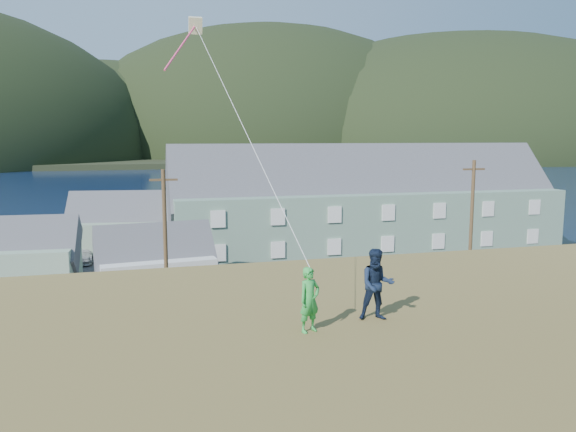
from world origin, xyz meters
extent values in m
plane|color=#0A1638|center=(0.00, 0.00, 0.00)|extent=(900.00, 900.00, 0.00)
cube|color=#4C3D19|center=(0.00, -2.00, 0.05)|extent=(110.00, 8.00, 0.10)
cube|color=#28282B|center=(0.00, 17.00, 0.06)|extent=(72.00, 36.00, 0.12)
cube|color=gray|center=(-6.00, 40.00, 0.45)|extent=(26.00, 14.00, 0.90)
cube|color=black|center=(0.00, 330.00, 1.00)|extent=(900.00, 320.00, 2.00)
ellipsoid|color=black|center=(-20.00, 300.00, 2.00)|extent=(200.00, 180.00, 100.00)
ellipsoid|color=black|center=(70.00, 290.00, 2.00)|extent=(230.00, 207.00, 142.60)
ellipsoid|color=black|center=(180.00, 270.00, 2.00)|extent=(280.00, 252.00, 134.40)
cube|color=slate|center=(16.48, 18.87, 3.27)|extent=(36.84, 10.64, 6.31)
cube|color=#47474C|center=(16.48, 18.87, 8.11)|extent=(37.34, 10.37, 10.24)
cube|color=gray|center=(-13.87, 14.78, 1.65)|extent=(8.93, 6.26, 3.05)
cube|color=#47474C|center=(-13.87, 14.78, 3.93)|extent=(9.42, 6.12, 5.55)
cube|color=silver|center=(-3.67, 8.69, 1.65)|extent=(8.26, 6.34, 3.07)
cube|color=#47474C|center=(-3.67, 8.69, 3.96)|extent=(8.75, 6.31, 5.38)
cube|color=gray|center=(-5.68, 24.51, 1.86)|extent=(11.66, 7.98, 3.47)
cube|color=#47474C|center=(-5.68, 24.51, 4.57)|extent=(12.14, 7.96, 6.41)
cylinder|color=#47331E|center=(-3.23, 1.50, 4.91)|extent=(0.24, 0.24, 9.57)
cylinder|color=#47331E|center=(16.89, 1.50, 5.06)|extent=(0.24, 0.24, 9.88)
imported|color=navy|center=(-0.59, 18.26, 0.82)|extent=(1.76, 4.13, 1.39)
imported|color=black|center=(-3.27, 18.87, 0.88)|extent=(2.27, 5.29, 1.52)
imported|color=#AEAEAE|center=(-9.92, 22.54, 0.91)|extent=(2.41, 5.52, 1.58)
imported|color=black|center=(-1.99, 23.05, 0.79)|extent=(1.80, 4.04, 1.35)
imported|color=#354785|center=(4.35, 24.10, 0.78)|extent=(1.92, 4.18, 1.33)
imported|color=green|center=(-0.97, -19.67, 7.94)|extent=(0.64, 0.54, 1.48)
imported|color=#121E34|center=(0.83, -19.27, 8.06)|extent=(0.96, 0.81, 1.72)
cube|color=beige|center=(-2.50, -11.20, 15.32)|extent=(0.45, 0.43, 0.60)
cylinder|color=#FF4375|center=(-3.10, -12.45, 14.42)|extent=(0.06, 0.06, 3.31)
cylinder|color=white|center=(-1.74, -15.43, 12.00)|extent=(0.02, 0.02, 10.87)
camera|label=1|loc=(-4.54, -31.28, 11.56)|focal=35.00mm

